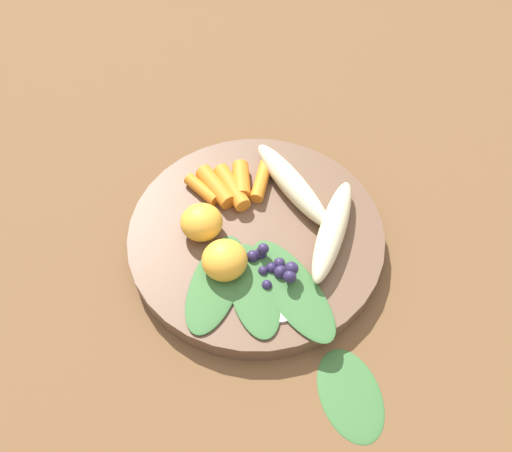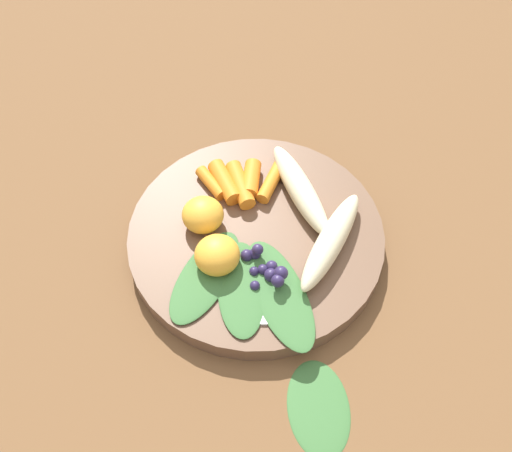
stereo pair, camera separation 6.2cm
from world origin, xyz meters
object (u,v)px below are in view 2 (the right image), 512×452
at_px(banana_peeled_left, 300,189).
at_px(bowl, 256,237).
at_px(orange_segment_near, 217,255).
at_px(kale_leaf_stray, 319,407).
at_px(banana_peeled_right, 330,244).

bearing_deg(banana_peeled_left, bowl, 112.73).
bearing_deg(bowl, orange_segment_near, 62.23).
xyz_separation_m(bowl, kale_leaf_stray, (-0.11, 0.17, -0.01)).
distance_m(bowl, kale_leaf_stray, 0.20).
height_order(bowl, banana_peeled_left, banana_peeled_left).
bearing_deg(bowl, banana_peeled_right, 177.17).
height_order(bowl, orange_segment_near, orange_segment_near).
bearing_deg(orange_segment_near, banana_peeled_right, -156.53).
distance_m(banana_peeled_right, orange_segment_near, 0.12).
bearing_deg(kale_leaf_stray, banana_peeled_left, 177.29).
height_order(banana_peeled_left, banana_peeled_right, same).
xyz_separation_m(bowl, banana_peeled_right, (-0.08, 0.00, 0.03)).
height_order(banana_peeled_right, kale_leaf_stray, banana_peeled_right).
relative_size(banana_peeled_left, kale_leaf_stray, 1.45).
distance_m(bowl, banana_peeled_right, 0.09).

